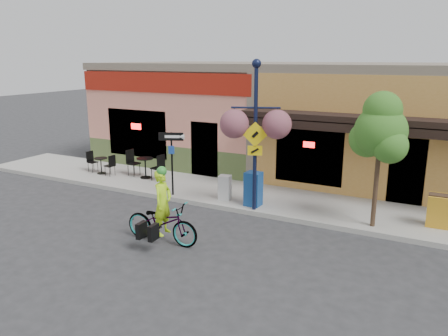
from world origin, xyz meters
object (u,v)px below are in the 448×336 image
newspaper_box_blue (253,189)px  building (310,116)px  street_tree (378,160)px  lamp_post (255,137)px  bicycle (162,222)px  newspaper_box_grey (225,187)px  one_way_sign (172,164)px  cyclist_rider (163,212)px

newspaper_box_blue → building: bearing=93.4°
street_tree → lamp_post: bearing=-175.5°
bicycle → newspaper_box_grey: size_ratio=2.59×
newspaper_box_blue → street_tree: street_tree is taller
street_tree → bicycle: bearing=-144.9°
building → one_way_sign: size_ratio=8.38×
bicycle → cyclist_rider: size_ratio=1.23×
building → one_way_sign: building is taller
building → one_way_sign: (-2.73, -6.75, -1.01)m
building → lamp_post: (0.34, -6.83, 0.18)m
lamp_post → one_way_sign: (-3.07, 0.08, -1.19)m
bicycle → newspaper_box_blue: size_ratio=1.93×
bicycle → street_tree: (4.77, 3.35, 1.49)m
bicycle → newspaper_box_blue: 3.59m
building → bicycle: 10.10m
building → lamp_post: lamp_post is taller
bicycle → building: bearing=-7.3°
newspaper_box_grey → street_tree: bearing=-11.5°
newspaper_box_blue → street_tree: 3.92m
newspaper_box_grey → lamp_post: bearing=-29.6°
one_way_sign → newspaper_box_grey: bearing=-11.1°
cyclist_rider → newspaper_box_blue: size_ratio=1.57×
bicycle → newspaper_box_blue: (1.10, 3.41, 0.14)m
lamp_post → one_way_sign: size_ratio=2.10×
building → bicycle: bearing=-95.4°
newspaper_box_blue → lamp_post: bearing=-59.8°
building → cyclist_rider: bearing=-95.1°
newspaper_box_blue → newspaper_box_grey: 1.10m
building → one_way_sign: 7.35m
building → street_tree: building is taller
newspaper_box_grey → bicycle: bearing=-99.5°
bicycle → lamp_post: lamp_post is taller
building → lamp_post: bearing=-87.2°
bicycle → street_tree: size_ratio=0.56×
building → lamp_post: 6.84m
bicycle → newspaper_box_grey: bicycle is taller
building → bicycle: building is taller
one_way_sign → street_tree: size_ratio=0.57×
newspaper_box_blue → street_tree: size_ratio=0.29×
newspaper_box_grey → one_way_sign: bearing=-177.2°
newspaper_box_blue → one_way_sign: bearing=-173.0°
cyclist_rider → newspaper_box_blue: 3.57m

